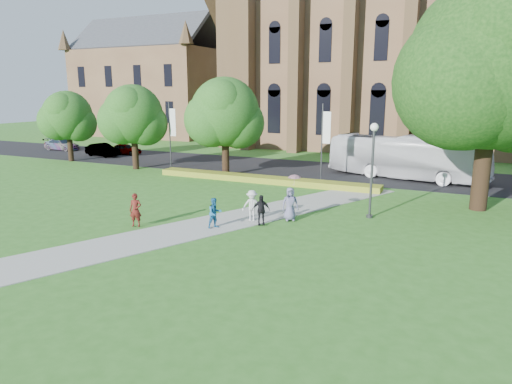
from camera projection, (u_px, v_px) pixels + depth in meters
The scene contains 23 objects.
ground at pixel (192, 232), 22.80m from camera, with size 160.00×160.00×0.00m, color #336E21.
road at pixel (315, 170), 40.50m from camera, with size 160.00×10.00×0.02m, color black.
footpath at pixel (203, 227), 23.68m from camera, with size 3.20×30.00×0.04m, color #B2B2A8.
flower_hedge at pixel (263, 179), 35.26m from camera, with size 18.00×1.40×0.45m, color gold.
cathedral at pixel (458, 35), 51.02m from camera, with size 52.60×18.25×28.00m.
building_west at pixel (153, 76), 71.98m from camera, with size 22.00×14.00×18.30m.
streetlamp at pixel (373, 159), 24.75m from camera, with size 0.44×0.44×5.24m.
large_tree at pixel (493, 64), 25.36m from camera, with size 9.60×9.60×13.20m.
street_tree_0 at pixel (133, 114), 40.31m from camera, with size 5.20×5.20×7.50m.
street_tree_1 at pixel (225, 112), 36.97m from camera, with size 5.60×5.60×8.05m.
street_tree_2 at pixel (68, 116), 44.98m from camera, with size 4.80×4.80×6.95m.
banner_pole_0 at pixel (323, 138), 34.64m from camera, with size 0.70×0.10×6.00m.
banner_pole_1 at pixel (171, 132), 40.41m from camera, with size 0.70×0.10×6.00m.
tour_coach at pixel (407, 157), 36.27m from camera, with size 2.90×12.39×3.45m, color white.
car_0 at pixel (125, 149), 50.37m from camera, with size 1.43×3.57×1.21m, color gray.
car_1 at pixel (103, 150), 48.98m from camera, with size 1.46×4.18×1.38m, color gray.
car_2 at pixel (62, 144), 54.26m from camera, with size 1.86×4.56×1.32m, color gray.
pedestrian_0 at pixel (136, 210), 23.50m from camera, with size 0.63×0.42×1.74m, color #561A13.
pedestrian_1 at pixel (215, 213), 23.24m from camera, with size 0.76×0.59×1.57m, color #1C5D8F.
pedestrian_2 at pixel (252, 205), 24.58m from camera, with size 1.08×0.62×1.67m, color silver.
pedestrian_3 at pixel (261, 210), 23.80m from camera, with size 0.94×0.39×1.60m, color black.
pedestrian_4 at pixel (290, 204), 24.62m from camera, with size 0.89×0.58×1.81m, color slate.
parasol at pixel (294, 182), 24.37m from camera, with size 0.69×0.69×0.61m, color #C38999.
Camera 1 is at (12.11, -18.43, 6.92)m, focal length 32.00 mm.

